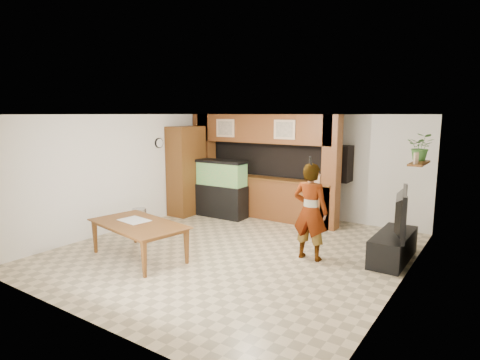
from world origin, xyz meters
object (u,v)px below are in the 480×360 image
Objects in this scene: television at (395,212)px; person at (310,212)px; pantry_cabinet at (186,171)px; dining_table at (137,241)px; aquarium at (222,189)px.

person reaches higher than television.
pantry_cabinet is 1.22× the size of dining_table.
person is at bearing -27.75° from aquarium.
aquarium is 3.35m from dining_table.
aquarium is at bearing 68.46° from television.
dining_table is (-2.60, -1.74, -0.55)m from person.
television reaches higher than dining_table.
pantry_cabinet is 3.46m from dining_table.
television is at bearing -5.37° from pantry_cabinet.
person reaches higher than dining_table.
television is 0.79× the size of person.
dining_table is at bearing -64.10° from pantry_cabinet.
dining_table is (0.53, -3.29, -0.38)m from aquarium.
person is (-1.28, -0.78, -0.01)m from television.
television is (5.35, -0.50, -0.25)m from pantry_cabinet.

